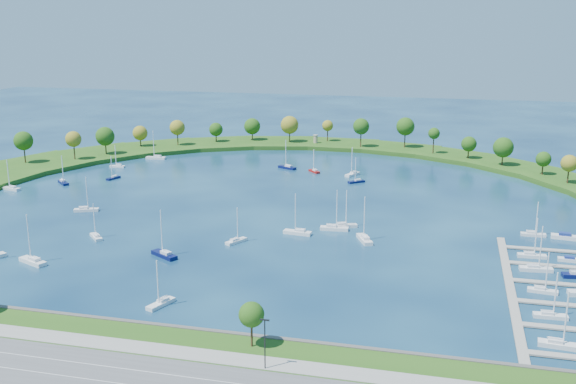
% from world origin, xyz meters
% --- Properties ---
extents(ground, '(700.00, 700.00, 0.00)m').
position_xyz_m(ground, '(0.00, 0.00, 0.00)').
color(ground, '#071E3D').
rests_on(ground, ground).
extents(south_shoreline, '(420.00, 43.10, 11.60)m').
position_xyz_m(south_shoreline, '(0.03, -122.88, 1.00)').
color(south_shoreline, '#234C14').
rests_on(south_shoreline, ground).
extents(breakwater, '(286.74, 247.64, 2.00)m').
position_xyz_m(breakwater, '(-46.33, 48.72, 0.99)').
color(breakwater, '#234C14').
rests_on(breakwater, ground).
extents(breakwater_trees, '(239.24, 93.17, 15.19)m').
position_xyz_m(breakwater_trees, '(-18.26, 87.49, 10.64)').
color(breakwater_trees, '#382314').
rests_on(breakwater_trees, breakwater).
extents(harbor_tower, '(2.60, 2.60, 4.34)m').
position_xyz_m(harbor_tower, '(-6.94, 113.96, 4.22)').
color(harbor_tower, gray).
rests_on(harbor_tower, breakwater).
extents(dock_system, '(24.28, 82.00, 1.60)m').
position_xyz_m(dock_system, '(85.30, -61.00, 0.35)').
color(dock_system, gray).
rests_on(dock_system, ground).
extents(moored_boat_0, '(9.77, 6.16, 13.94)m').
position_xyz_m(moored_boat_0, '(-48.25, -72.51, 0.97)').
color(moored_boat_0, silver).
rests_on(moored_boat_0, ground).
extents(moored_boat_1, '(6.63, 6.71, 10.83)m').
position_xyz_m(moored_boat_1, '(-42.34, -48.79, 0.87)').
color(moored_boat_1, silver).
rests_on(moored_boat_1, ground).
extents(moored_boat_2, '(6.17, 9.59, 13.72)m').
position_xyz_m(moored_boat_2, '(37.90, -31.89, 0.96)').
color(moored_boat_2, silver).
rests_on(moored_boat_2, ground).
extents(moored_boat_3, '(9.30, 7.00, 13.64)m').
position_xyz_m(moored_boat_3, '(-15.30, -58.99, 0.96)').
color(moored_boat_3, '#0A0F40').
rests_on(moored_boat_3, ground).
extents(moored_boat_4, '(8.65, 5.46, 12.35)m').
position_xyz_m(moored_boat_4, '(29.59, -19.82, 0.92)').
color(moored_boat_4, silver).
rests_on(moored_boat_4, ground).
extents(moored_boat_6, '(5.77, 8.61, 12.38)m').
position_xyz_m(moored_boat_6, '(21.53, 53.57, 0.92)').
color(moored_boat_6, silver).
rests_on(moored_boat_6, ground).
extents(moored_boat_7, '(9.11, 3.11, 13.17)m').
position_xyz_m(moored_boat_7, '(27.02, -23.31, 0.94)').
color(moored_boat_7, silver).
rests_on(moored_boat_7, ground).
extents(moored_boat_8, '(4.77, 8.11, 11.51)m').
position_xyz_m(moored_boat_8, '(-2.45, -89.93, 0.89)').
color(moored_boat_8, silver).
rests_on(moored_boat_8, ground).
extents(moored_boat_9, '(6.83, 6.07, 10.53)m').
position_xyz_m(moored_boat_9, '(25.01, 41.10, 0.87)').
color(moored_boat_9, '#0A0F40').
rests_on(moored_boat_9, ground).
extents(moored_boat_11, '(6.05, 6.31, 10.04)m').
position_xyz_m(moored_boat_11, '(4.40, 55.64, 0.86)').
color(moored_boat_11, maroon).
rests_on(moored_boat_11, ground).
extents(moored_boat_12, '(6.93, 2.26, 10.05)m').
position_xyz_m(moored_boat_12, '(-83.89, 44.31, 0.86)').
color(moored_boat_12, silver).
rests_on(moored_boat_12, ground).
extents(moored_boat_13, '(8.46, 3.83, 12.01)m').
position_xyz_m(moored_boat_13, '(-104.92, -2.88, 0.91)').
color(moored_boat_13, silver).
rests_on(moored_boat_13, ground).
extents(moored_boat_14, '(7.48, 7.07, 11.83)m').
position_xyz_m(moored_boat_14, '(-90.53, 10.86, 0.90)').
color(moored_boat_14, '#0A0F40').
rests_on(moored_boat_14, ground).
extents(moored_boat_16, '(3.82, 7.00, 9.91)m').
position_xyz_m(moored_boat_16, '(-74.78, 23.30, 0.85)').
color(moored_boat_16, '#0A0F40').
rests_on(moored_boat_16, ground).
extents(moored_boat_17, '(9.07, 3.43, 13.02)m').
position_xyz_m(moored_boat_17, '(16.76, -30.09, 0.94)').
color(moored_boat_17, silver).
rests_on(moored_boat_17, ground).
extents(moored_boat_18, '(9.01, 6.10, 12.98)m').
position_xyz_m(moored_boat_18, '(-8.80, 59.80, 0.94)').
color(moored_boat_18, '#0A0F40').
rests_on(moored_boat_18, ground).
extents(moored_boat_19, '(8.62, 5.23, 12.27)m').
position_xyz_m(moored_boat_19, '(-60.76, -22.85, 0.91)').
color(moored_boat_19, silver).
rests_on(moored_boat_19, ground).
extents(moored_boat_20, '(5.44, 7.41, 10.82)m').
position_xyz_m(moored_boat_20, '(0.62, -42.44, 0.87)').
color(moored_boat_20, silver).
rests_on(moored_boat_20, ground).
extents(moored_boat_21, '(9.56, 3.52, 13.74)m').
position_xyz_m(moored_boat_21, '(-74.62, 65.19, 0.96)').
color(moored_boat_21, silver).
rests_on(moored_boat_21, ground).
extents(docked_boat_0, '(8.59, 3.08, 12.38)m').
position_xyz_m(docked_boat_0, '(85.51, -89.50, 0.92)').
color(docked_boat_0, silver).
rests_on(docked_boat_0, ground).
extents(docked_boat_2, '(7.55, 2.36, 11.00)m').
position_xyz_m(docked_boat_2, '(85.53, -75.19, 0.88)').
color(docked_boat_2, silver).
rests_on(docked_boat_2, ground).
extents(docked_boat_4, '(7.36, 2.83, 10.54)m').
position_xyz_m(docked_boat_4, '(85.54, -60.43, 0.87)').
color(docked_boat_4, silver).
rests_on(docked_boat_4, ground).
extents(docked_boat_6, '(8.76, 3.18, 12.61)m').
position_xyz_m(docked_boat_6, '(85.51, -45.45, 0.92)').
color(docked_boat_6, silver).
rests_on(docked_boat_6, ground).
extents(docked_boat_8, '(7.95, 2.49, 11.57)m').
position_xyz_m(docked_boat_8, '(85.52, -34.78, 0.89)').
color(docked_boat_8, silver).
rests_on(docked_boat_8, ground).
extents(docked_boat_9, '(7.65, 2.52, 1.54)m').
position_xyz_m(docked_boat_9, '(95.99, -35.62, 0.57)').
color(docked_boat_9, silver).
rests_on(docked_boat_9, ground).
extents(docked_boat_10, '(7.52, 2.24, 10.99)m').
position_xyz_m(docked_boat_10, '(87.93, -14.49, 0.88)').
color(docked_boat_10, silver).
rests_on(docked_boat_10, ground).
extents(docked_boat_11, '(10.14, 3.92, 2.02)m').
position_xyz_m(docked_boat_11, '(97.86, -15.27, 0.74)').
color(docked_boat_11, silver).
rests_on(docked_boat_11, ground).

